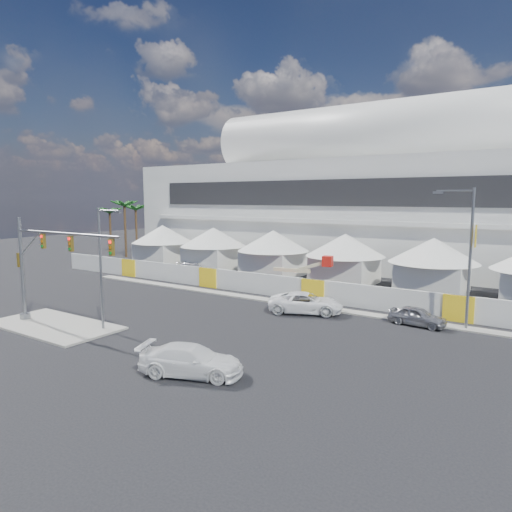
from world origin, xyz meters
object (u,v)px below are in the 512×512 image
Objects in this scene: sedan_silver at (417,316)px; streetlight_median at (103,260)px; traffic_mast at (40,265)px; pickup_curb at (306,303)px; streetlight_curb at (467,248)px; pickup_near at (191,360)px; lot_car_c at (193,268)px; boom_lift at (286,280)px.

sedan_silver is 0.48× the size of streetlight_median.
sedan_silver is 27.37m from traffic_mast.
streetlight_curb reaches higher than pickup_curb.
sedan_silver is at bearing -164.13° from streetlight_curb.
pickup_near is 11.48m from streetlight_median.
traffic_mast reaches higher than lot_car_c.
boom_lift is at bearing 163.25° from streetlight_curb.
traffic_mast is 1.15× the size of streetlight_curb.
streetlight_curb is (10.34, 16.89, 4.94)m from pickup_near.
streetlight_median reaches higher than lot_car_c.
streetlight_curb is at bearing -26.31° from boom_lift.
sedan_silver is 0.56× the size of boom_lift.
streetlight_curb reaches higher than sedan_silver.
sedan_silver is at bearing -32.35° from boom_lift.
lot_car_c is at bearing 79.68° from sedan_silver.
streetlight_curb is 18.60m from boom_lift.
pickup_curb is at bearing -111.05° from lot_car_c.
streetlight_median reaches higher than sedan_silver.
sedan_silver is 5.88m from streetlight_curb.
pickup_curb reaches higher than sedan_silver.
pickup_near is at bearing -121.47° from streetlight_curb.
traffic_mast reaches higher than pickup_curb.
streetlight_median is at bearing 132.83° from sedan_silver.
streetlight_median is (11.05, -21.73, 4.32)m from lot_car_c.
streetlight_median is (-17.76, -13.31, 4.27)m from sedan_silver.
pickup_near reaches higher than sedan_silver.
streetlight_curb is at bearing 34.37° from streetlight_median.
boom_lift is (3.46, 19.32, -3.99)m from streetlight_median.
streetlight_median is 25.06m from streetlight_curb.
sedan_silver is at bearing -104.13° from pickup_curb.
pickup_near is at bearing -14.86° from streetlight_median.
pickup_curb is at bearing -17.02° from pickup_near.
pickup_near is 0.75× the size of boom_lift.
pickup_curb is 0.52× the size of traffic_mast.
lot_car_c is 24.76m from streetlight_median.
traffic_mast is 1.56× the size of boom_lift.
pickup_near is 20.41m from streetlight_curb.
streetlight_curb reaches higher than streetlight_median.
sedan_silver is 0.74× the size of pickup_near.
pickup_curb is 1.08× the size of pickup_near.
streetlight_median is 1.15× the size of boom_lift.
streetlight_median is at bearing 54.25° from pickup_near.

